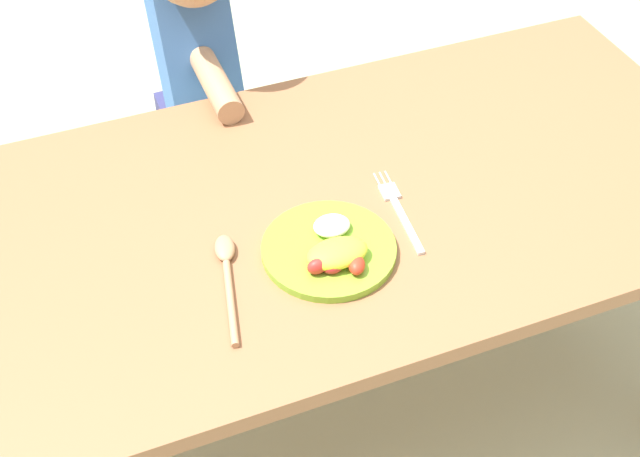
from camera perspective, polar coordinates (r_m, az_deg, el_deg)
ground_plane at (r=2.05m, az=1.70°, el=-11.77°), size 8.00×8.00×0.00m
dining_table at (r=1.59m, az=2.14°, el=0.12°), size 1.45×0.75×0.67m
plate at (r=1.42m, az=0.73°, el=-1.40°), size 0.22×0.22×0.05m
fork at (r=1.51m, az=5.21°, el=1.28°), size 0.04×0.22×0.01m
spoon at (r=1.40m, az=-6.15°, el=-2.72°), size 0.07×0.23×0.02m
person at (r=1.98m, az=-7.90°, el=8.56°), size 0.18×0.40×1.00m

